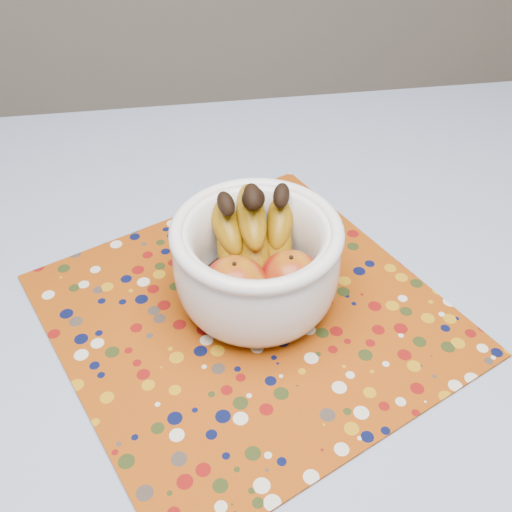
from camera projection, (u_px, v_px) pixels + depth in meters
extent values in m
cube|color=brown|center=(265.00, 390.00, 0.71)|extent=(1.20, 1.20, 0.04)
cylinder|color=brown|center=(450.00, 270.00, 1.41)|extent=(0.06, 0.06, 0.71)
cube|color=#6378A6|center=(265.00, 378.00, 0.69)|extent=(1.32, 1.32, 0.01)
cube|color=#8C3907|center=(249.00, 314.00, 0.75)|extent=(0.60, 0.60, 0.00)
cylinder|color=white|center=(257.00, 297.00, 0.77)|extent=(0.10, 0.10, 0.01)
cylinder|color=white|center=(257.00, 291.00, 0.76)|extent=(0.15, 0.15, 0.01)
torus|color=white|center=(257.00, 231.00, 0.69)|extent=(0.20, 0.20, 0.02)
ellipsoid|color=maroon|center=(235.00, 286.00, 0.71)|extent=(0.08, 0.08, 0.07)
ellipsoid|color=maroon|center=(290.00, 279.00, 0.72)|extent=(0.07, 0.07, 0.07)
sphere|color=black|center=(253.00, 199.00, 0.72)|extent=(0.03, 0.03, 0.03)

